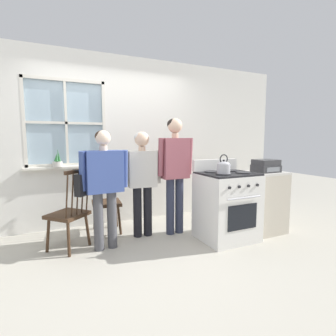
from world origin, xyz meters
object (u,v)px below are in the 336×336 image
Objects in this scene: chair_near_wall at (105,202)px; chair_by_window at (69,214)px; stereo at (266,166)px; handbag at (83,184)px; person_teen_center at (142,174)px; side_counter at (263,202)px; potted_plant at (57,162)px; person_adult_right at (175,165)px; stove at (227,205)px; person_elderly_left at (104,179)px; kettle at (224,167)px.

chair_by_window is at bearing 134.20° from chair_near_wall.
handbag is at bearing 170.94° from stereo.
person_teen_center is 1.83m from side_counter.
side_counter is at bearing -8.59° from handbag.
potted_plant is (-0.60, 0.35, 0.59)m from chair_near_wall.
side_counter is (2.74, -1.31, -0.59)m from potted_plant.
chair_by_window and handbag have the same top height.
chair_by_window is 3.31× the size of handbag.
person_adult_right reaches higher than stereo.
stove is (0.55, -0.49, -0.54)m from person_adult_right.
person_elderly_left reaches higher than chair_near_wall.
potted_plant is at bearing 65.74° from chair_near_wall.
handbag is at bearing 171.41° from side_counter.
stove is (1.01, -0.59, -0.42)m from person_teen_center.
person_teen_center is 0.49m from person_adult_right.
chair_by_window is 2.72m from side_counter.
person_elderly_left reaches higher than chair_by_window.
stereo is at bearing 124.82° from chair_by_window.
kettle is 0.27× the size of side_counter.
potted_plant is 0.87× the size of handbag.
person_teen_center is at bearing 16.41° from person_elderly_left.
person_elderly_left is (0.41, -0.18, 0.44)m from chair_by_window.
person_elderly_left is at bearing -62.77° from potted_plant.
person_elderly_left is 5.56× the size of potted_plant.
person_teen_center reaches higher than stereo.
person_adult_right reaches higher than person_teen_center.
stereo is (0.83, 0.11, -0.04)m from kettle.
stereo is at bearing -23.22° from person_adult_right.
kettle reaches higher than chair_near_wall.
person_elderly_left is 1.68m from stove.
handbag is 0.34× the size of side_counter.
person_adult_right reaches higher than chair_by_window.
kettle reaches higher than side_counter.
kettle is (-0.16, -0.13, 0.55)m from stove.
person_adult_right is 6.74× the size of kettle.
person_teen_center is 1.12m from kettle.
stove is 0.85m from stereo.
chair_by_window is 1.13× the size of side_counter.
stove is 4.39× the size of kettle.
kettle is at bearing -124.44° from chair_near_wall.
chair_by_window is 3.81× the size of potted_plant.
person_teen_center is at bearing -34.54° from potted_plant.
chair_by_window is at bearing -84.21° from potted_plant.
chair_near_wall is 3.81× the size of potted_plant.
person_adult_right is (0.46, -0.10, 0.12)m from person_teen_center.
stereo is at bearing 7.63° from kettle.
handbag is 2.56m from side_counter.
stereo is at bearing -26.00° from potted_plant.
person_elderly_left is 1.08m from potted_plant.
person_adult_right is at bearing 121.81° from kettle.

